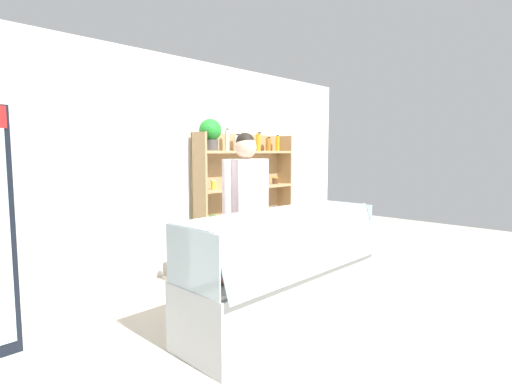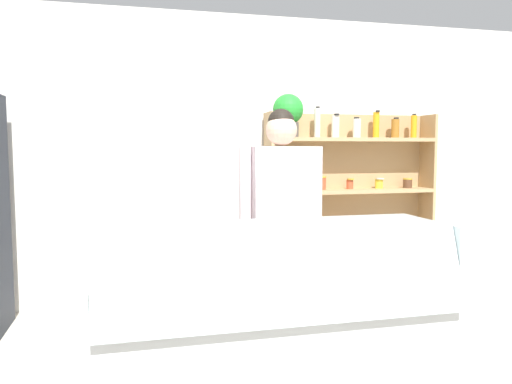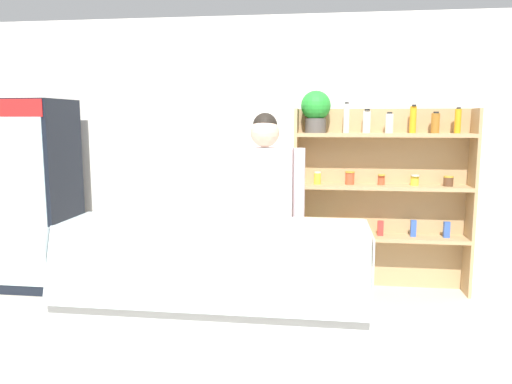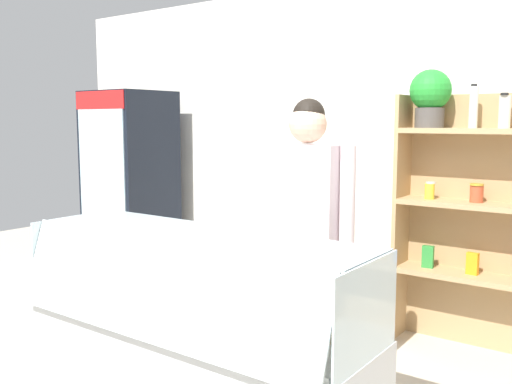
# 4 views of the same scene
# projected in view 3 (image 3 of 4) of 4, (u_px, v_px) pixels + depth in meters

# --- Properties ---
(ground_plane) EXTENTS (12.00, 12.00, 0.00)m
(ground_plane) POSITION_uv_depth(u_px,v_px,m) (242.00, 372.00, 3.34)
(ground_plane) COLOR beige
(back_wall) EXTENTS (6.80, 0.10, 2.70)m
(back_wall) POSITION_uv_depth(u_px,v_px,m) (274.00, 151.00, 5.15)
(back_wall) COLOR white
(back_wall) RESTS_ON ground
(drinks_fridge) EXTENTS (0.69, 0.67, 1.87)m
(drinks_fridge) POSITION_uv_depth(u_px,v_px,m) (35.00, 195.00, 4.97)
(drinks_fridge) COLOR black
(drinks_fridge) RESTS_ON ground
(shelving_unit) EXTENTS (1.69, 0.29, 1.95)m
(shelving_unit) POSITION_uv_depth(u_px,v_px,m) (371.00, 180.00, 4.85)
(shelving_unit) COLOR tan
(shelving_unit) RESTS_ON ground
(deli_display_case) EXTENTS (2.04, 0.71, 1.01)m
(deli_display_case) POSITION_uv_depth(u_px,v_px,m) (213.00, 324.00, 3.35)
(deli_display_case) COLOR silver
(deli_display_case) RESTS_ON ground
(shop_clerk) EXTENTS (0.63, 0.25, 1.73)m
(shop_clerk) POSITION_uv_depth(u_px,v_px,m) (265.00, 202.00, 3.94)
(shop_clerk) COLOR #383D51
(shop_clerk) RESTS_ON ground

